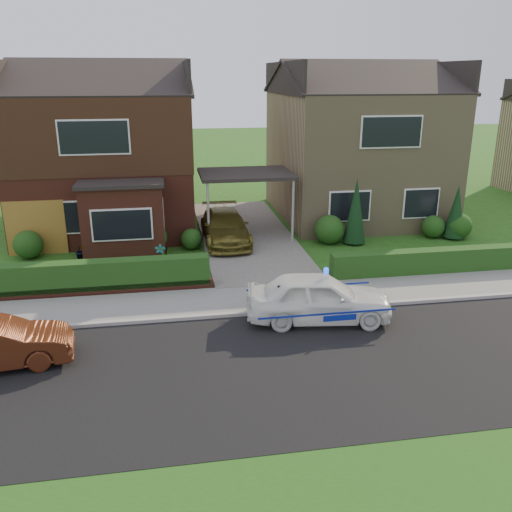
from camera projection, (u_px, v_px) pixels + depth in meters
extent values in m
plane|color=#264A13|center=(315.00, 365.00, 12.95)|extent=(120.00, 120.00, 0.00)
cube|color=black|center=(315.00, 365.00, 12.95)|extent=(60.00, 6.00, 0.02)
cube|color=#9E9993|center=(287.00, 311.00, 15.78)|extent=(60.00, 0.16, 0.12)
cube|color=slate|center=(279.00, 297.00, 16.76)|extent=(60.00, 2.00, 0.10)
cube|color=#666059|center=(246.00, 235.00, 23.21)|extent=(3.80, 12.00, 0.12)
cube|color=brown|center=(107.00, 162.00, 24.18)|extent=(7.20, 8.00, 5.80)
cube|color=white|center=(59.00, 218.00, 20.65)|extent=(1.80, 0.08, 1.30)
cube|color=white|center=(143.00, 215.00, 21.15)|extent=(1.60, 0.08, 1.30)
cube|color=white|center=(94.00, 137.00, 19.94)|extent=(2.60, 0.08, 1.30)
cube|color=black|center=(104.00, 128.00, 23.72)|extent=(7.26, 8.06, 2.90)
cube|color=brown|center=(123.00, 221.00, 20.42)|extent=(3.00, 1.40, 2.70)
cube|color=black|center=(120.00, 184.00, 19.97)|extent=(3.20, 1.60, 0.14)
cube|color=#98845D|center=(355.00, 155.00, 26.03)|extent=(7.20, 8.00, 5.80)
cube|color=white|center=(350.00, 206.00, 22.50)|extent=(1.80, 0.08, 1.30)
cube|color=white|center=(421.00, 203.00, 23.00)|extent=(1.60, 0.08, 1.30)
cube|color=white|center=(391.00, 132.00, 21.79)|extent=(2.60, 0.08, 1.30)
cube|color=black|center=(246.00, 174.00, 22.36)|extent=(3.80, 3.00, 0.14)
cylinder|color=gray|center=(208.00, 215.00, 21.22)|extent=(0.10, 0.10, 2.70)
cylinder|color=gray|center=(293.00, 212.00, 21.76)|extent=(0.10, 0.10, 2.70)
cube|color=olive|center=(36.00, 228.00, 20.60)|extent=(2.20, 0.10, 2.10)
cube|color=brown|center=(90.00, 291.00, 16.92)|extent=(7.70, 0.25, 0.36)
cube|color=black|center=(91.00, 294.00, 17.12)|extent=(7.50, 0.55, 0.90)
cube|color=black|center=(435.00, 274.00, 18.87)|extent=(7.50, 0.55, 0.80)
sphere|color=black|center=(28.00, 245.00, 20.30)|extent=(1.08, 1.08, 1.08)
sphere|color=black|center=(150.00, 237.00, 20.79)|extent=(1.32, 1.32, 1.32)
sphere|color=black|center=(191.00, 239.00, 21.40)|extent=(0.84, 0.84, 0.84)
sphere|color=black|center=(329.00, 229.00, 22.05)|extent=(1.20, 1.20, 1.20)
sphere|color=black|center=(433.00, 227.00, 22.91)|extent=(0.96, 0.96, 0.96)
sphere|color=black|center=(459.00, 226.00, 22.77)|extent=(1.08, 1.08, 1.08)
cone|color=black|center=(355.00, 213.00, 21.80)|extent=(0.90, 0.90, 2.60)
cone|color=black|center=(456.00, 213.00, 22.56)|extent=(0.90, 0.90, 2.20)
imported|color=white|center=(319.00, 298.00, 15.09)|extent=(2.14, 4.20, 1.37)
sphere|color=#193FF2|center=(327.00, 272.00, 14.88)|extent=(0.17, 0.17, 0.17)
cube|color=navy|center=(327.00, 312.00, 14.35)|extent=(3.70, 0.02, 0.05)
cube|color=navy|center=(311.00, 289.00, 15.87)|extent=(3.70, 0.01, 0.05)
ellipsoid|color=black|center=(280.00, 293.00, 14.73)|extent=(0.22, 0.17, 0.21)
sphere|color=white|center=(281.00, 294.00, 14.68)|extent=(0.11, 0.11, 0.11)
sphere|color=black|center=(281.00, 288.00, 14.67)|extent=(0.13, 0.13, 0.13)
cone|color=black|center=(279.00, 286.00, 14.65)|extent=(0.04, 0.04, 0.05)
cone|color=black|center=(283.00, 286.00, 14.67)|extent=(0.04, 0.04, 0.05)
imported|color=brown|center=(225.00, 227.00, 21.90)|extent=(1.79, 4.34, 1.26)
imported|color=gray|center=(161.00, 256.00, 19.54)|extent=(0.42, 0.29, 0.78)
imported|color=gray|center=(80.00, 251.00, 20.20)|extent=(0.48, 0.48, 0.68)
imported|color=gray|center=(162.00, 247.00, 20.68)|extent=(0.48, 0.48, 0.70)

